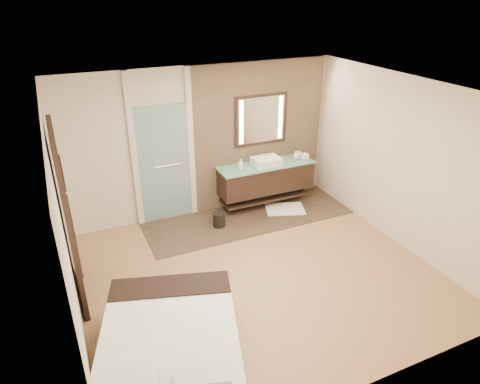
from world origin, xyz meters
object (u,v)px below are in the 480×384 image
vanity (265,178)px  waste_bin (219,220)px  mirror_unit (261,120)px  bed (171,347)px

vanity → waste_bin: bearing=-160.4°
mirror_unit → waste_bin: 1.99m
mirror_unit → waste_bin: size_ratio=3.92×
mirror_unit → bed: size_ratio=0.48×
bed → waste_bin: 3.14m
vanity → mirror_unit: (0.00, 0.24, 1.07)m
vanity → waste_bin: vanity is taller
bed → waste_bin: size_ratio=8.18×
vanity → bed: (-2.75, -3.08, -0.28)m
waste_bin → mirror_unit: bearing=29.7°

